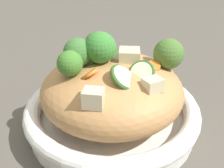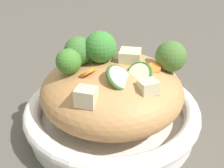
% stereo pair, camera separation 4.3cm
% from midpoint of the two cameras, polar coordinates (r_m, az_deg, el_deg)
% --- Properties ---
extents(ground_plane, '(3.00, 3.00, 0.00)m').
position_cam_midpoint_polar(ground_plane, '(0.48, -2.61, -8.81)').
color(ground_plane, '#4E4841').
extents(serving_bowl, '(0.30, 0.30, 0.05)m').
position_cam_midpoint_polar(serving_bowl, '(0.46, -2.68, -6.28)').
color(serving_bowl, white).
rests_on(serving_bowl, ground_plane).
extents(noodle_heap, '(0.23, 0.23, 0.10)m').
position_cam_midpoint_polar(noodle_heap, '(0.44, -2.83, -1.21)').
color(noodle_heap, '#B37E4B').
rests_on(noodle_heap, serving_bowl).
extents(broccoli_florets, '(0.21, 0.14, 0.08)m').
position_cam_midpoint_polar(broccoli_florets, '(0.42, -3.11, 6.78)').
color(broccoli_florets, '#9DBF74').
rests_on(broccoli_florets, serving_bowl).
extents(carrot_coins, '(0.17, 0.07, 0.04)m').
position_cam_midpoint_polar(carrot_coins, '(0.43, 3.64, 3.88)').
color(carrot_coins, orange).
rests_on(carrot_coins, serving_bowl).
extents(zucchini_slices, '(0.11, 0.13, 0.04)m').
position_cam_midpoint_polar(zucchini_slices, '(0.40, -1.82, 3.65)').
color(zucchini_slices, beige).
rests_on(zucchini_slices, serving_bowl).
extents(chicken_chunks, '(0.12, 0.11, 0.04)m').
position_cam_midpoint_polar(chicken_chunks, '(0.39, -0.45, 2.12)').
color(chicken_chunks, beige).
rests_on(chicken_chunks, serving_bowl).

